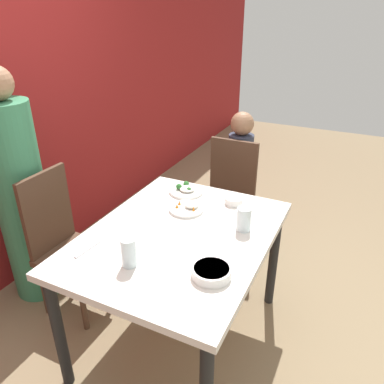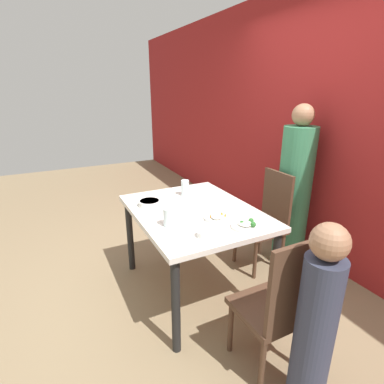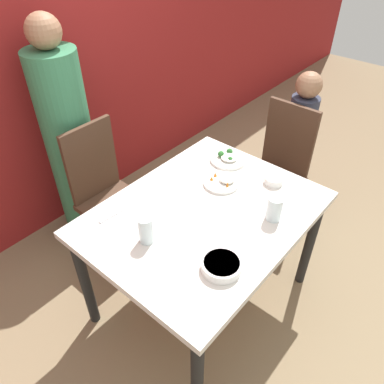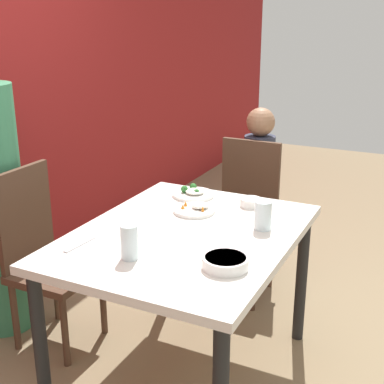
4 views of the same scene
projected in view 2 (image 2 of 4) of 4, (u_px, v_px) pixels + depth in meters
ground_plane at (194, 288)px, 2.72m from camera, size 10.00×10.00×0.00m
wall_back at (326, 128)px, 2.87m from camera, size 10.00×0.06×2.70m
dining_table at (194, 220)px, 2.50m from camera, size 1.23×0.95×0.77m
chair_adult_spot at (267, 219)px, 2.94m from camera, size 0.40×0.40×0.97m
chair_child_spot at (279, 305)px, 1.78m from camera, size 0.40×0.40×0.97m
person_adult at (294, 192)px, 3.00m from camera, size 0.32×0.32×1.59m
person_child at (315, 327)px, 1.54m from camera, size 0.20×0.20×1.15m
bowl_curry at (149, 203)px, 2.55m from camera, size 0.19×0.19×0.05m
plate_rice_adult at (247, 225)px, 2.15m from camera, size 0.23×0.23×0.06m
plate_rice_child at (218, 218)px, 2.28m from camera, size 0.21×0.21×0.05m
bowl_rice_small at (205, 233)px, 2.02m from camera, size 0.11×0.11×0.04m
glass_water_tall at (185, 188)px, 2.77m from camera, size 0.07×0.07×0.15m
glass_water_short at (169, 217)px, 2.16m from camera, size 0.08×0.08×0.13m
fork_steel at (210, 191)px, 2.89m from camera, size 0.18×0.04×0.01m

